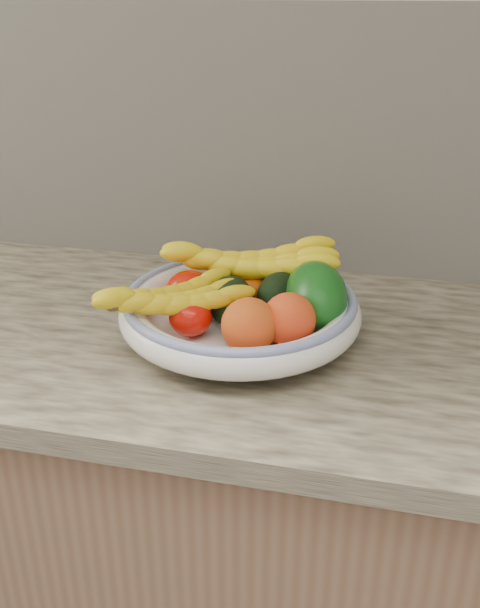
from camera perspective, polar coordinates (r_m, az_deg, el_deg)
The scene contains 14 objects.
kitchen_counter at distance 1.39m, azimuth 0.25°, elevation -18.30°, with size 2.44×0.66×1.40m.
fruit_bowl at distance 1.09m, azimuth -0.00°, elevation -0.54°, with size 0.39×0.39×0.08m.
clementine_back_left at distance 1.18m, azimuth -1.13°, elevation 1.68°, with size 0.05×0.05×0.04m, color #F76105.
clementine_back_right at distance 1.18m, azimuth 3.02°, elevation 1.75°, with size 0.06×0.06×0.05m, color orange.
clementine_back_mid at distance 1.15m, azimuth 1.23°, elevation 1.23°, with size 0.06×0.06×0.05m, color #DC5204.
tomato_left at distance 1.13m, azimuth -4.28°, elevation 0.99°, with size 0.08×0.08×0.07m, color #B61000.
tomato_near_left at distance 1.04m, azimuth -4.19°, elevation -1.08°, with size 0.07×0.07×0.06m, color red.
avocado_center at distance 1.09m, azimuth -0.75°, elevation 0.25°, with size 0.08×0.11×0.08m, color black.
avocado_right at distance 1.11m, azimuth 3.35°, elevation 0.82°, with size 0.07×0.10×0.07m, color black.
green_mango at distance 1.09m, azimuth 6.37°, elevation 0.70°, with size 0.10×0.15×0.11m, color #0D490E.
peach_front at distance 1.01m, azimuth 0.78°, elevation -1.82°, with size 0.08×0.08×0.08m, color orange.
peach_right at distance 1.02m, azimuth 4.15°, elevation -1.29°, with size 0.08×0.08×0.08m, color orange.
banana_bunch_back at distance 1.16m, azimuth 0.77°, elevation 3.14°, with size 0.32×0.12×0.09m, color yellow, non-canonical shape.
banana_bunch_front at distance 1.05m, azimuth -5.73°, elevation 0.10°, with size 0.26×0.11×0.07m, color yellow, non-canonical shape.
Camera 1 is at (0.23, 0.70, 1.43)m, focal length 40.00 mm.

